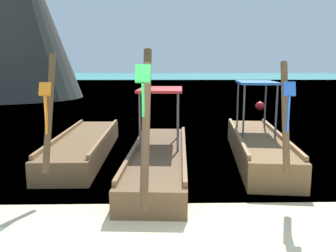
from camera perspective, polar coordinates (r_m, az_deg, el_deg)
The scene contains 5 objects.
sea_water at distance 66.00m, azimuth -1.12°, elevation 7.62°, with size 120.00×120.00×0.00m, color #2DB29E.
longtail_boat_orange_ribbon at distance 9.86m, azimuth -13.50°, elevation -3.15°, with size 1.27×6.04×2.69m.
longtail_boat_green_ribbon at distance 8.34m, azimuth -1.43°, elevation -5.02°, with size 1.58×6.45×2.71m.
longtail_boat_blue_ribbon at distance 9.56m, azimuth 14.42°, elevation -3.07°, with size 1.80×5.97×2.54m.
mooring_buoy_near at distance 20.04m, azimuth 14.77°, elevation 3.15°, with size 0.50×0.50×0.50m.
Camera 1 is at (-0.18, -4.03, 2.44)m, focal length 37.36 mm.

